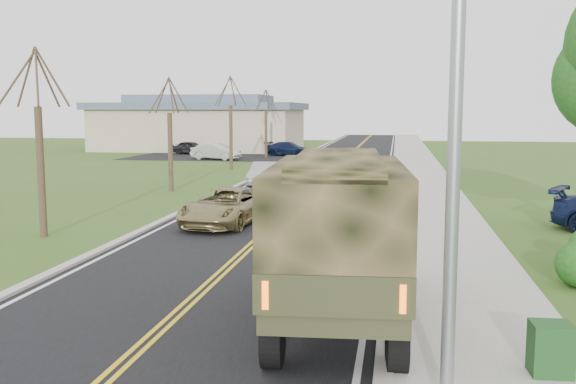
% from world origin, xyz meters
% --- Properties ---
extents(ground, '(160.00, 160.00, 0.00)m').
position_xyz_m(ground, '(0.00, 0.00, 0.00)').
color(ground, '#36531B').
rests_on(ground, ground).
extents(road, '(8.00, 120.00, 0.01)m').
position_xyz_m(road, '(0.00, 40.00, 0.01)').
color(road, black).
rests_on(road, ground).
extents(curb_right, '(0.30, 120.00, 0.12)m').
position_xyz_m(curb_right, '(4.15, 40.00, 0.06)').
color(curb_right, '#9E998E').
rests_on(curb_right, ground).
extents(sidewalk_right, '(3.20, 120.00, 0.10)m').
position_xyz_m(sidewalk_right, '(5.90, 40.00, 0.05)').
color(sidewalk_right, '#9E998E').
rests_on(sidewalk_right, ground).
extents(curb_left, '(0.30, 120.00, 0.10)m').
position_xyz_m(curb_left, '(-4.15, 40.00, 0.05)').
color(curb_left, '#9E998E').
rests_on(curb_left, ground).
extents(street_light, '(1.65, 0.22, 8.00)m').
position_xyz_m(street_light, '(4.90, -0.50, 4.43)').
color(street_light, gray).
rests_on(street_light, ground).
extents(bare_tree_a, '(1.93, 2.26, 6.08)m').
position_xyz_m(bare_tree_a, '(-7.00, 10.00, 2.63)').
color(bare_tree_a, '#38281C').
rests_on(bare_tree_a, ground).
extents(bare_tree_b, '(1.83, 2.14, 5.73)m').
position_xyz_m(bare_tree_b, '(-7.00, 22.00, 2.48)').
color(bare_tree_b, '#38281C').
rests_on(bare_tree_b, ground).
extents(bare_tree_c, '(2.04, 2.39, 6.42)m').
position_xyz_m(bare_tree_c, '(-7.00, 34.00, 2.78)').
color(bare_tree_c, '#38281C').
rests_on(bare_tree_c, ground).
extents(bare_tree_d, '(1.88, 2.20, 5.91)m').
position_xyz_m(bare_tree_d, '(-7.00, 46.00, 2.55)').
color(bare_tree_d, '#38281C').
rests_on(bare_tree_d, ground).
extents(commercial_building, '(25.50, 21.50, 5.65)m').
position_xyz_m(commercial_building, '(-15.98, 55.97, 2.69)').
color(commercial_building, tan).
rests_on(commercial_building, ground).
extents(military_truck, '(2.74, 6.72, 3.28)m').
position_xyz_m(military_truck, '(3.21, 3.02, 1.88)').
color(military_truck, black).
rests_on(military_truck, ground).
extents(suv_champagne, '(2.77, 4.99, 1.32)m').
position_xyz_m(suv_champagne, '(-1.72, 13.12, 0.66)').
color(suv_champagne, '#8E7F50').
rests_on(suv_champagne, ground).
extents(sedan_silver, '(1.45, 3.86, 1.26)m').
position_xyz_m(sedan_silver, '(-2.84, 25.28, 0.63)').
color(sedan_silver, '#B3B2B7').
rests_on(sedan_silver, ground).
extents(utility_box_near, '(0.63, 0.54, 0.80)m').
position_xyz_m(utility_box_near, '(6.64, 0.94, 0.50)').
color(utility_box_near, '#184318').
rests_on(utility_box_near, sidewalk_right).
extents(lot_car_dark, '(3.90, 2.25, 1.25)m').
position_xyz_m(lot_car_dark, '(-14.68, 48.64, 0.62)').
color(lot_car_dark, black).
rests_on(lot_car_dark, ground).
extents(lot_car_silver, '(4.41, 2.42, 1.38)m').
position_xyz_m(lot_car_silver, '(-10.55, 42.59, 0.69)').
color(lot_car_silver, silver).
rests_on(lot_car_silver, ground).
extents(lot_car_navy, '(4.65, 2.65, 1.27)m').
position_xyz_m(lot_car_navy, '(-5.32, 48.19, 0.63)').
color(lot_car_navy, '#0D1732').
rests_on(lot_car_navy, ground).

